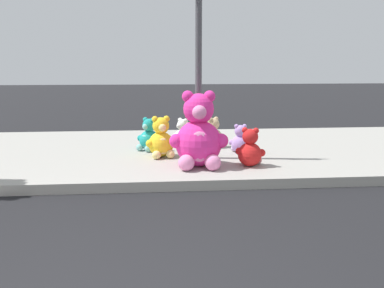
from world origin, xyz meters
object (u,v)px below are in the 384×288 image
at_px(sign_pole, 199,56).
at_px(plush_tan, 213,135).
at_px(plush_teal, 149,137).
at_px(plush_yellow, 161,141).
at_px(plush_pink_large, 199,137).
at_px(plush_white, 182,135).
at_px(plush_red, 250,151).
at_px(plush_lavender, 240,141).

height_order(sign_pole, plush_tan, sign_pole).
xyz_separation_m(plush_teal, plush_yellow, (0.22, -0.57, 0.04)).
relative_size(plush_tan, plush_yellow, 0.82).
height_order(plush_pink_large, plush_tan, plush_pink_large).
relative_size(plush_pink_large, plush_white, 2.14).
bearing_deg(plush_teal, plush_white, 23.75).
relative_size(plush_pink_large, plush_red, 1.92).
bearing_deg(plush_tan, plush_lavender, -52.71).
height_order(plush_pink_large, plush_teal, plush_pink_large).
bearing_deg(plush_yellow, plush_tan, 38.10).
bearing_deg(sign_pole, plush_lavender, 24.20).
bearing_deg(plush_white, plush_teal, -156.25).
xyz_separation_m(plush_white, plush_red, (0.96, -1.60, 0.02)).
distance_m(plush_lavender, plush_teal, 1.67).
relative_size(sign_pole, plush_white, 5.80).
distance_m(plush_tan, plush_teal, 1.23).
height_order(plush_lavender, plush_yellow, plush_yellow).
bearing_deg(plush_yellow, plush_red, -28.76).
bearing_deg(plush_lavender, plush_yellow, -171.05).
bearing_deg(plush_red, plush_tan, 104.09).
distance_m(plush_white, plush_yellow, 0.95).
relative_size(sign_pole, plush_teal, 5.26).
bearing_deg(plush_tan, sign_pole, -112.02).
xyz_separation_m(plush_lavender, plush_yellow, (-1.41, -0.22, 0.07)).
xyz_separation_m(plush_pink_large, plush_lavender, (0.84, 0.94, -0.26)).
distance_m(plush_pink_large, plush_yellow, 0.93).
bearing_deg(plush_pink_large, plush_white, 95.61).
distance_m(plush_pink_large, plush_red, 0.84).
relative_size(sign_pole, plush_yellow, 4.52).
height_order(plush_white, plush_yellow, plush_yellow).
xyz_separation_m(plush_lavender, plush_red, (-0.04, -0.98, 0.04)).
bearing_deg(plush_pink_large, plush_yellow, 128.35).
distance_m(plush_red, plush_yellow, 1.57).
distance_m(plush_tan, plush_white, 0.58).
bearing_deg(sign_pole, plush_pink_large, -95.37).
distance_m(plush_teal, plush_white, 0.69).
height_order(plush_pink_large, plush_yellow, plush_pink_large).
bearing_deg(plush_pink_large, plush_red, -2.60).
height_order(plush_tan, plush_lavender, plush_tan).
bearing_deg(plush_yellow, plush_white, 64.09).
relative_size(plush_lavender, plush_yellow, 0.74).
xyz_separation_m(plush_pink_large, plush_yellow, (-0.57, 0.72, -0.19)).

